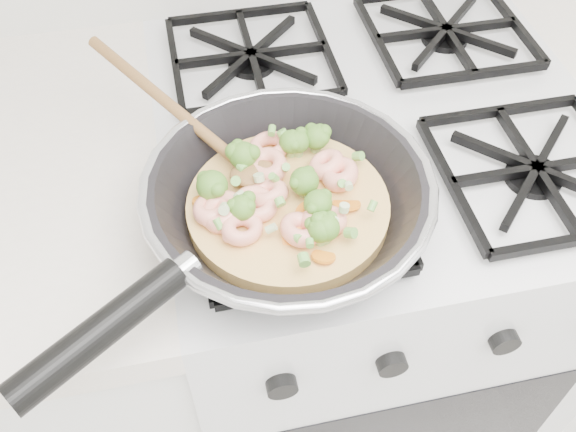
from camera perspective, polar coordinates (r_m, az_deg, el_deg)
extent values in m
cube|color=silver|center=(1.22, 5.92, -7.35)|extent=(0.60, 0.60, 0.90)
cube|color=black|center=(0.87, 8.37, 9.38)|extent=(0.56, 0.56, 0.02)
torus|color=silver|center=(0.67, 0.00, 2.82)|extent=(0.32, 0.32, 0.01)
cylinder|color=black|center=(0.59, -16.69, -10.03)|extent=(0.17, 0.13, 0.03)
cylinder|color=#E4B763|center=(0.69, 0.00, 0.81)|extent=(0.22, 0.22, 0.02)
ellipsoid|color=brown|center=(0.70, -3.08, 3.87)|extent=(0.07, 0.07, 0.02)
cylinder|color=brown|center=(0.77, -10.96, 10.10)|extent=(0.17, 0.22, 0.06)
torus|color=#FFB096|center=(0.67, -5.92, 0.38)|extent=(0.07, 0.07, 0.03)
torus|color=#FFB096|center=(0.70, 4.71, 3.76)|extent=(0.07, 0.07, 0.03)
torus|color=#FFB096|center=(0.65, -4.15, -1.15)|extent=(0.06, 0.06, 0.02)
torus|color=#FFB096|center=(0.66, 3.27, -0.44)|extent=(0.06, 0.06, 0.03)
torus|color=#FFB096|center=(0.71, 3.49, 4.66)|extent=(0.07, 0.07, 0.03)
torus|color=#FFB096|center=(0.65, 1.10, -1.25)|extent=(0.06, 0.06, 0.03)
torus|color=#FFB096|center=(0.73, -1.71, 6.27)|extent=(0.07, 0.07, 0.02)
torus|color=#FFB096|center=(0.67, -6.91, 0.65)|extent=(0.06, 0.06, 0.02)
torus|color=#FFB096|center=(0.67, -2.99, 1.08)|extent=(0.07, 0.07, 0.02)
torus|color=#FFB096|center=(0.71, -1.83, 4.53)|extent=(0.06, 0.05, 0.03)
torus|color=#FFB096|center=(0.68, -1.87, 1.96)|extent=(0.05, 0.05, 0.03)
ellipsoid|color=#578E2E|center=(0.64, 3.43, -1.07)|extent=(0.04, 0.04, 0.03)
ellipsoid|color=#578E2E|center=(0.72, 0.27, 6.70)|extent=(0.04, 0.04, 0.03)
ellipsoid|color=#578E2E|center=(0.72, 0.92, 6.73)|extent=(0.03, 0.03, 0.03)
ellipsoid|color=#578E2E|center=(0.66, -4.18, 0.74)|extent=(0.04, 0.04, 0.03)
ellipsoid|color=#578E2E|center=(0.66, 2.71, 1.09)|extent=(0.04, 0.04, 0.03)
ellipsoid|color=#578E2E|center=(0.64, 2.96, -1.26)|extent=(0.03, 0.03, 0.03)
ellipsoid|color=#578E2E|center=(0.68, 1.49, 3.15)|extent=(0.04, 0.04, 0.03)
ellipsoid|color=#578E2E|center=(0.68, -6.86, 2.72)|extent=(0.04, 0.04, 0.03)
ellipsoid|color=#578E2E|center=(0.71, -4.07, 5.47)|extent=(0.04, 0.04, 0.03)
ellipsoid|color=#578E2E|center=(0.73, 2.57, 7.12)|extent=(0.04, 0.04, 0.03)
cylinder|color=orange|center=(0.72, -3.32, 4.05)|extent=(0.04, 0.04, 0.01)
cylinder|color=orange|center=(0.65, 0.79, -2.07)|extent=(0.04, 0.04, 0.01)
cylinder|color=orange|center=(0.71, 5.14, 3.71)|extent=(0.04, 0.04, 0.01)
cylinder|color=orange|center=(0.70, -2.37, 2.63)|extent=(0.04, 0.04, 0.01)
cylinder|color=orange|center=(0.64, 3.21, -3.66)|extent=(0.03, 0.03, 0.01)
cylinder|color=orange|center=(0.71, -1.98, 3.61)|extent=(0.03, 0.03, 0.01)
cylinder|color=orange|center=(0.69, -7.12, 1.09)|extent=(0.04, 0.04, 0.01)
cylinder|color=orange|center=(0.68, -3.38, 0.91)|extent=(0.04, 0.04, 0.01)
cylinder|color=orange|center=(0.68, 5.30, 1.07)|extent=(0.04, 0.04, 0.01)
cylinder|color=orange|center=(0.69, -7.47, 1.17)|extent=(0.03, 0.03, 0.01)
cylinder|color=orange|center=(0.67, 1.80, 0.35)|extent=(0.03, 0.03, 0.00)
cylinder|color=#6AAD45|center=(0.61, 1.44, -3.97)|extent=(0.01, 0.01, 0.01)
cylinder|color=#6AAD45|center=(0.73, -1.47, 7.71)|extent=(0.01, 0.01, 0.01)
cylinder|color=#6AAD45|center=(0.62, 1.97, -2.46)|extent=(0.01, 0.01, 0.01)
cylinder|color=#6AAD45|center=(0.69, -0.20, 4.41)|extent=(0.01, 0.01, 0.01)
cylinder|color=#6AAD45|center=(0.72, -0.50, 7.44)|extent=(0.01, 0.01, 0.01)
cylinder|color=#BAD193|center=(0.65, 5.09, 0.74)|extent=(0.01, 0.01, 0.01)
cylinder|color=#BAD193|center=(0.67, 5.49, 2.71)|extent=(0.01, 0.01, 0.01)
cylinder|color=#6AAD45|center=(0.64, 5.68, -1.53)|extent=(0.01, 0.01, 0.01)
cylinder|color=#6AAD45|center=(0.66, 7.62, 0.92)|extent=(0.01, 0.01, 0.01)
cylinder|color=#6AAD45|center=(0.66, -4.51, 1.05)|extent=(0.01, 0.01, 0.01)
cylinder|color=#6AAD45|center=(0.72, 6.35, 5.37)|extent=(0.01, 0.01, 0.01)
cylinder|color=#6AAD45|center=(0.70, -4.18, 4.38)|extent=(0.01, 0.01, 0.01)
cylinder|color=#6AAD45|center=(0.68, -4.73, 3.18)|extent=(0.01, 0.01, 0.01)
cylinder|color=#6AAD45|center=(0.68, -1.28, 3.49)|extent=(0.01, 0.01, 0.01)
cylinder|color=#6AAD45|center=(0.65, -0.73, 1.28)|extent=(0.01, 0.01, 0.01)
cylinder|color=#6AAD45|center=(0.65, -6.27, -0.69)|extent=(0.01, 0.01, 0.01)
cylinder|color=#BAD193|center=(0.68, -2.63, 3.48)|extent=(0.01, 0.01, 0.01)
cylinder|color=#BAD193|center=(0.65, -5.75, 0.66)|extent=(0.01, 0.01, 0.01)
cylinder|color=#BAD193|center=(0.66, -4.43, 1.88)|extent=(0.01, 0.01, 0.01)
cylinder|color=#BAD193|center=(0.64, -1.52, -1.12)|extent=(0.01, 0.01, 0.01)
cylinder|color=#6AAD45|center=(0.67, 4.88, 2.95)|extent=(0.01, 0.01, 0.01)
cylinder|color=#BAD193|center=(0.64, 4.10, -0.44)|extent=(0.01, 0.01, 0.01)
cylinder|color=#6AAD45|center=(0.63, 0.79, -1.85)|extent=(0.01, 0.01, 0.01)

